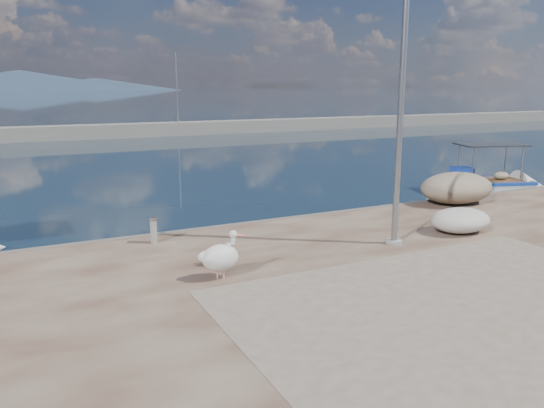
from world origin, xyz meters
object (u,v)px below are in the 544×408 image
Objects in this scene: pelican at (221,257)px; bollard_near at (154,229)px; boat_right at (486,187)px; lamp_post at (400,116)px.

pelican is 3.34m from bollard_near.
boat_right reaches higher than pelican.
bollard_near is (-0.63, 3.28, -0.12)m from pelican.
boat_right is 12.04m from lamp_post.
pelican is 1.61× the size of bollard_near.
bollard_near is at bearing -150.32° from boat_right.
lamp_post reaches higher than boat_right.
lamp_post reaches higher than bollard_near.
pelican is 0.16× the size of lamp_post.
boat_right is at bearing 38.29° from pelican.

